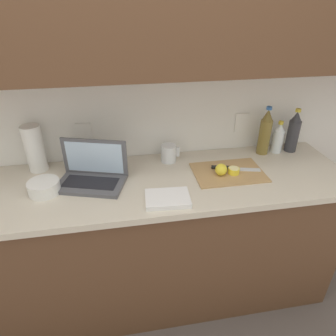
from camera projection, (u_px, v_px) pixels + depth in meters
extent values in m
plane|color=#564C47|center=(140.00, 291.00, 2.07)|extent=(12.00, 12.00, 0.00)
cube|color=white|center=(124.00, 91.00, 1.72)|extent=(5.20, 0.06, 2.60)
cube|color=white|center=(84.00, 133.00, 1.77)|extent=(0.09, 0.01, 0.12)
cube|color=white|center=(242.00, 122.00, 1.92)|extent=(0.09, 0.01, 0.12)
cube|color=brown|center=(137.00, 245.00, 1.86)|extent=(2.38, 0.60, 0.86)
cube|color=beige|center=(133.00, 185.00, 1.64)|extent=(2.46, 0.63, 0.03)
cube|color=#515156|center=(91.00, 184.00, 1.60)|extent=(0.40, 0.31, 0.02)
cube|color=black|center=(91.00, 182.00, 1.59)|extent=(0.31, 0.20, 0.00)
cube|color=#515156|center=(95.00, 157.00, 1.63)|extent=(0.35, 0.12, 0.21)
cube|color=silver|center=(94.00, 158.00, 1.62)|extent=(0.30, 0.10, 0.18)
cube|color=tan|center=(228.00, 172.00, 1.72)|extent=(0.40, 0.28, 0.01)
cube|color=silver|center=(245.00, 170.00, 1.73)|extent=(0.18, 0.08, 0.00)
cylinder|color=black|center=(221.00, 167.00, 1.74)|extent=(0.11, 0.05, 0.02)
cylinder|color=yellow|center=(234.00, 171.00, 1.69)|extent=(0.06, 0.06, 0.03)
cylinder|color=#F4EAA3|center=(234.00, 168.00, 1.68)|extent=(0.06, 0.06, 0.00)
sphere|color=yellow|center=(221.00, 170.00, 1.67)|extent=(0.07, 0.07, 0.07)
cylinder|color=olive|center=(264.00, 137.00, 1.89)|extent=(0.07, 0.07, 0.22)
cone|color=olive|center=(268.00, 115.00, 1.81)|extent=(0.07, 0.07, 0.07)
cylinder|color=#3366B2|center=(269.00, 108.00, 1.79)|extent=(0.03, 0.03, 0.02)
cylinder|color=silver|center=(277.00, 141.00, 1.92)|extent=(0.07, 0.07, 0.15)
cone|color=silver|center=(280.00, 127.00, 1.87)|extent=(0.06, 0.06, 0.04)
cylinder|color=gold|center=(281.00, 123.00, 1.86)|extent=(0.03, 0.03, 0.02)
cylinder|color=#333338|center=(293.00, 136.00, 1.92)|extent=(0.07, 0.07, 0.20)
cone|color=#333338|center=(297.00, 116.00, 1.85)|extent=(0.07, 0.07, 0.06)
cylinder|color=gold|center=(298.00, 110.00, 1.83)|extent=(0.03, 0.03, 0.02)
cylinder|color=silver|center=(169.00, 153.00, 1.82)|extent=(0.09, 0.09, 0.11)
cube|color=silver|center=(178.00, 152.00, 1.82)|extent=(0.02, 0.01, 0.06)
cylinder|color=white|center=(44.00, 187.00, 1.53)|extent=(0.16, 0.16, 0.07)
cylinder|color=white|center=(35.00, 149.00, 1.69)|extent=(0.10, 0.10, 0.27)
cube|color=white|center=(168.00, 198.00, 1.48)|extent=(0.23, 0.18, 0.02)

